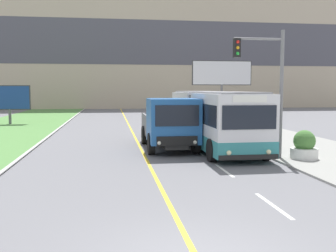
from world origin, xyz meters
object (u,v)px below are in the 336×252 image
object	(u,v)px
planter_round_second	(263,135)
billboard_small	(9,98)
dump_truck	(171,125)
traffic_light_mast	(267,78)
city_bus	(212,118)
billboard_large	(222,74)
planter_round_near	(304,146)

from	to	relation	value
planter_round_second	billboard_small	bearing A→B (deg)	137.22
dump_truck	traffic_light_mast	size ratio (longest dim) A/B	1.13
city_bus	planter_round_second	size ratio (longest dim) A/B	9.66
billboard_large	billboard_small	world-z (taller)	billboard_large
dump_truck	planter_round_second	world-z (taller)	dump_truck
dump_truck	traffic_light_mast	world-z (taller)	traffic_light_mast
billboard_small	billboard_large	bearing A→B (deg)	11.55
traffic_light_mast	planter_round_second	size ratio (longest dim) A/B	4.60
planter_round_near	dump_truck	bearing A→B (deg)	147.28
traffic_light_mast	city_bus	bearing A→B (deg)	105.69
planter_round_near	billboard_small	bearing A→B (deg)	130.15
traffic_light_mast	billboard_small	bearing A→B (deg)	128.05
traffic_light_mast	billboard_large	bearing A→B (deg)	78.49
billboard_small	planter_round_near	xyz separation A→B (m)	(17.21, -20.40, -1.67)
billboard_large	billboard_small	bearing A→B (deg)	-168.45
billboard_large	billboard_small	distance (m)	21.10
billboard_large	planter_round_near	distance (m)	25.15
city_bus	billboard_large	distance (m)	20.83
billboard_small	planter_round_near	bearing A→B (deg)	-49.85
billboard_large	planter_round_second	bearing A→B (deg)	-99.63
city_bus	planter_round_near	size ratio (longest dim) A/B	9.46
planter_round_near	traffic_light_mast	bearing A→B (deg)	164.50
dump_truck	planter_round_near	bearing A→B (deg)	-32.72
dump_truck	billboard_large	bearing A→B (deg)	67.58
traffic_light_mast	planter_round_near	distance (m)	3.42
city_bus	billboard_small	distance (m)	21.09
traffic_light_mast	planter_round_near	world-z (taller)	traffic_light_mast
dump_truck	planter_round_second	xyz separation A→B (m)	(5.32, 1.08, -0.73)
planter_round_near	planter_round_second	bearing A→B (deg)	90.90
billboard_large	dump_truck	bearing A→B (deg)	-112.42
city_bus	traffic_light_mast	distance (m)	5.14
billboard_large	billboard_small	xyz separation A→B (m)	(-20.54, -4.20, -2.36)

